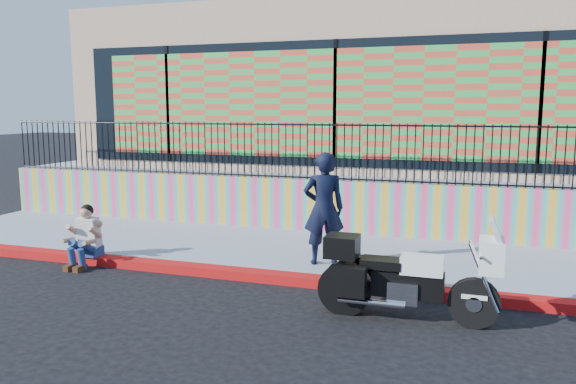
% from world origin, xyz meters
% --- Properties ---
extents(ground, '(90.00, 90.00, 0.00)m').
position_xyz_m(ground, '(0.00, 0.00, 0.00)').
color(ground, black).
rests_on(ground, ground).
extents(red_curb, '(16.00, 0.30, 0.15)m').
position_xyz_m(red_curb, '(0.00, 0.00, 0.07)').
color(red_curb, red).
rests_on(red_curb, ground).
extents(sidewalk, '(16.00, 3.00, 0.15)m').
position_xyz_m(sidewalk, '(0.00, 1.65, 0.07)').
color(sidewalk, '#868CA1').
rests_on(sidewalk, ground).
extents(mural_wall, '(16.00, 0.20, 1.10)m').
position_xyz_m(mural_wall, '(0.00, 3.25, 0.70)').
color(mural_wall, '#FF4383').
rests_on(mural_wall, sidewalk).
extents(metal_fence, '(15.80, 0.04, 1.20)m').
position_xyz_m(metal_fence, '(0.00, 3.25, 1.85)').
color(metal_fence, black).
rests_on(metal_fence, mural_wall).
extents(elevated_platform, '(16.00, 10.00, 1.25)m').
position_xyz_m(elevated_platform, '(0.00, 8.35, 0.62)').
color(elevated_platform, '#868CA1').
rests_on(elevated_platform, ground).
extents(storefront_building, '(14.00, 8.06, 4.00)m').
position_xyz_m(storefront_building, '(0.00, 8.13, 3.25)').
color(storefront_building, tan).
rests_on(storefront_building, elevated_platform).
extents(police_motorcycle, '(2.30, 0.76, 1.43)m').
position_xyz_m(police_motorcycle, '(2.19, -0.99, 0.60)').
color(police_motorcycle, black).
rests_on(police_motorcycle, ground).
extents(police_officer, '(0.81, 0.69, 1.89)m').
position_xyz_m(police_officer, '(0.64, 0.78, 1.10)').
color(police_officer, black).
rests_on(police_officer, sidewalk).
extents(seated_man, '(0.54, 0.71, 1.06)m').
position_xyz_m(seated_man, '(-3.41, -0.23, 0.45)').
color(seated_man, navy).
rests_on(seated_man, ground).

